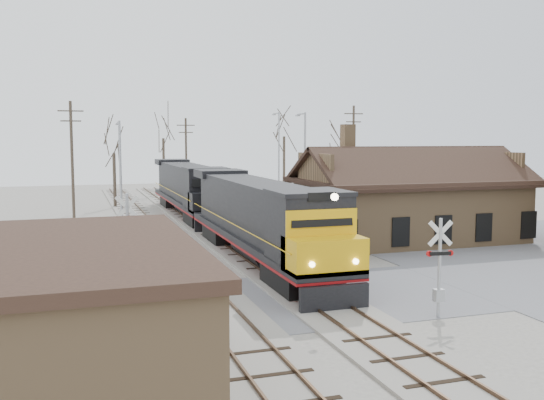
{
  "coord_description": "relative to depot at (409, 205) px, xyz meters",
  "views": [
    {
      "loc": [
        -9.79,
        -24.13,
        6.99
      ],
      "look_at": [
        1.1,
        9.0,
        3.4
      ],
      "focal_mm": 40.0,
      "sensor_mm": 36.0,
      "label": 1
    }
  ],
  "objects": [
    {
      "name": "tree_d",
      "position": [
        2.22,
        32.26,
        5.94
      ],
      "size": [
        4.78,
        4.78,
        11.71
      ],
      "color": "#382D23",
      "rests_on": "ground"
    },
    {
      "name": "locomotive_trailing",
      "position": [
        -11.99,
        17.32,
        0.09
      ],
      "size": [
        3.2,
        21.4,
        4.5
      ],
      "color": "black",
      "rests_on": "ground"
    },
    {
      "name": "utility_pole_b",
      "position": [
        -9.66,
        31.66,
        2.41
      ],
      "size": [
        2.0,
        0.24,
        9.19
      ],
      "color": "#382D23",
      "rests_on": "ground"
    },
    {
      "name": "streetlight_b",
      "position": [
        -3.68,
        10.43,
        2.66
      ],
      "size": [
        0.25,
        2.04,
        9.06
      ],
      "color": "#A5A8AD",
      "rests_on": "ground"
    },
    {
      "name": "track_siding",
      "position": [
        -16.49,
        3.0,
        -2.34
      ],
      "size": [
        3.4,
        90.0,
        0.24
      ],
      "color": "#A49F94",
      "rests_on": "ground"
    },
    {
      "name": "track_main",
      "position": [
        -11.99,
        3.0,
        -2.34
      ],
      "size": [
        3.4,
        90.0,
        0.24
      ],
      "color": "#A49F94",
      "rests_on": "ground"
    },
    {
      "name": "streetlight_a",
      "position": [
        -18.67,
        7.16,
        2.2
      ],
      "size": [
        0.25,
        2.04,
        8.16
      ],
      "color": "#A5A8AD",
      "rests_on": "ground"
    },
    {
      "name": "crossbuck_far",
      "position": [
        -19.42,
        -6.99,
        -0.37
      ],
      "size": [
        1.23,
        0.37,
        4.38
      ],
      "rotation": [
        0.0,
        0.0,
        2.92
      ],
      "color": "#A5A8AD",
      "rests_on": "ground"
    },
    {
      "name": "utility_pole_c",
      "position": [
        4.75,
        18.69,
        2.9
      ],
      "size": [
        2.0,
        0.24,
        10.16
      ],
      "color": "#382D23",
      "rests_on": "ground"
    },
    {
      "name": "depot",
      "position": [
        0.0,
        0.0,
        0.0
      ],
      "size": [
        15.2,
        9.31,
        7.9
      ],
      "color": "#95734D",
      "rests_on": "ground"
    },
    {
      "name": "ground",
      "position": [
        -11.99,
        -12.0,
        -2.41
      ],
      "size": [
        140.0,
        140.0,
        0.0
      ],
      "primitive_type": "plane",
      "color": "#A49F94",
      "rests_on": "ground"
    },
    {
      "name": "road",
      "position": [
        -11.99,
        -12.0,
        -2.39
      ],
      "size": [
        60.0,
        9.0,
        0.03
      ],
      "primitive_type": "cube",
      "color": "slate",
      "rests_on": "ground"
    },
    {
      "name": "streetlight_c",
      "position": [
        -1.07,
        24.67,
        2.98
      ],
      "size": [
        0.25,
        2.04,
        9.68
      ],
      "color": "#A5A8AD",
      "rests_on": "ground"
    },
    {
      "name": "tree_c",
      "position": [
        -11.17,
        38.84,
        5.67
      ],
      "size": [
        4.63,
        4.63,
        11.34
      ],
      "color": "#382D23",
      "rests_on": "ground"
    },
    {
      "name": "crossbuck_near",
      "position": [
        -8.39,
        -16.24,
        -0.56
      ],
      "size": [
        1.11,
        0.29,
        3.9
      ],
      "rotation": [
        0.0,
        0.0,
        -0.13
      ],
      "color": "#A5A8AD",
      "rests_on": "ground"
    },
    {
      "name": "locomotive_lead",
      "position": [
        -11.99,
        -4.36,
        0.09
      ],
      "size": [
        3.2,
        21.4,
        4.75
      ],
      "color": "black",
      "rests_on": "ground"
    },
    {
      "name": "utility_pole_a",
      "position": [
        -21.84,
        15.49,
        2.79
      ],
      "size": [
        2.0,
        0.24,
        9.94
      ],
      "color": "#382D23",
      "rests_on": "ground"
    },
    {
      "name": "tree_b",
      "position": [
        -17.88,
        26.28,
        3.92
      ],
      "size": [
        3.63,
        3.63,
        8.9
      ],
      "color": "#382D23",
      "rests_on": "ground"
    },
    {
      "name": "tree_e",
      "position": [
        7.25,
        27.98,
        3.82
      ],
      "size": [
        3.58,
        3.58,
        8.76
      ],
      "color": "#382D23",
      "rests_on": "ground"
    }
  ]
}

